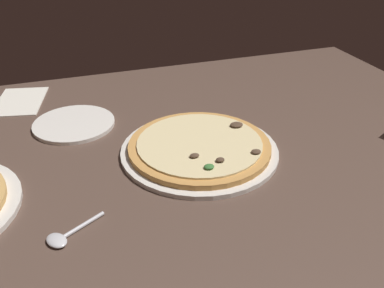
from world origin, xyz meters
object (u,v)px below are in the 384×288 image
object	(u,v)px
pizza_main	(200,148)
spoon	(64,236)
side_plate	(74,124)
paper_menu	(20,101)

from	to	relation	value
pizza_main	spoon	bearing A→B (deg)	31.07
pizza_main	side_plate	world-z (taller)	pizza_main
side_plate	paper_menu	xyz separation A→B (cm)	(12.38, -18.38, -0.30)
side_plate	paper_menu	bearing A→B (deg)	-56.05
pizza_main	spoon	world-z (taller)	pizza_main
side_plate	paper_menu	size ratio (longest dim) A/B	1.08
pizza_main	side_plate	distance (cm)	32.26
pizza_main	side_plate	xyz separation A→B (cm)	(24.21, -21.30, -0.76)
pizza_main	paper_menu	size ratio (longest dim) A/B	1.88
pizza_main	spoon	distance (cm)	34.35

